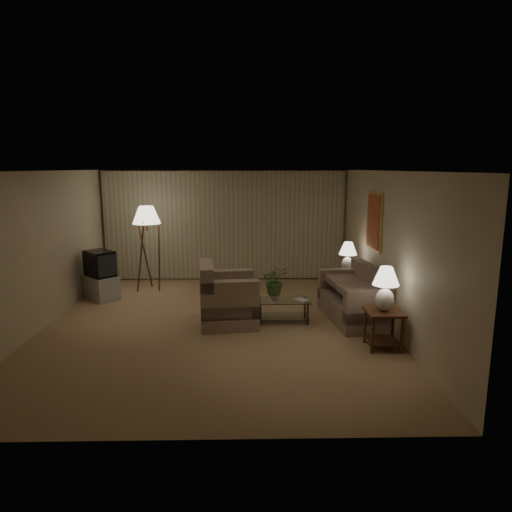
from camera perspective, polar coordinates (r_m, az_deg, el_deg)
The scene contains 16 objects.
ground at distance 8.25m, azimuth -4.99°, elevation -8.55°, with size 7.00×7.00×0.00m, color tan.
room_shell at distance 9.33m, azimuth -4.43°, elevation 4.78°, with size 6.04×7.02×2.72m.
sofa at distance 8.56m, azimuth 12.09°, elevation -5.29°, with size 1.95×1.28×0.78m.
armchair at distance 8.17m, azimuth -3.48°, elevation -5.49°, with size 1.26×1.22×0.88m.
side_table_near at distance 7.35m, azimuth 15.65°, elevation -8.00°, with size 0.54×0.54×0.60m.
side_table_far at distance 9.77m, azimuth 11.29°, elevation -3.14°, with size 0.53×0.45×0.60m.
table_lamp_near at distance 7.18m, azimuth 15.89°, elevation -3.50°, with size 0.40×0.40×0.69m.
table_lamp_far at distance 9.64m, azimuth 11.41°, elevation 0.18°, with size 0.37×0.37×0.64m.
coffee_table at distance 8.30m, azimuth 3.42°, elevation -6.40°, with size 0.98×0.53×0.41m.
tv_cabinet at distance 10.26m, azimuth -18.77°, elevation -3.72°, with size 0.89×0.89×0.50m, color #A8A8AA.
crt_tv at distance 10.15m, azimuth -18.95°, elevation -0.89°, with size 0.76×0.76×0.54m, color black.
floor_lamp at distance 10.56m, azimuth -13.37°, elevation 1.15°, with size 0.62×0.62×1.92m.
ottoman at distance 9.72m, azimuth -5.04°, elevation -4.23°, with size 0.62×0.62×0.41m, color #975833.
vase at distance 8.23m, azimuth 2.40°, elevation -4.94°, with size 0.16×0.16×0.16m, color silver.
flowers at distance 8.14m, azimuth 2.41°, elevation -2.60°, with size 0.47×0.41×0.52m, color #437534.
book at distance 8.18m, azimuth 5.24°, elevation -5.58°, with size 0.18×0.24×0.02m, color olive.
Camera 1 is at (0.54, -7.75, 2.75)m, focal length 32.00 mm.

